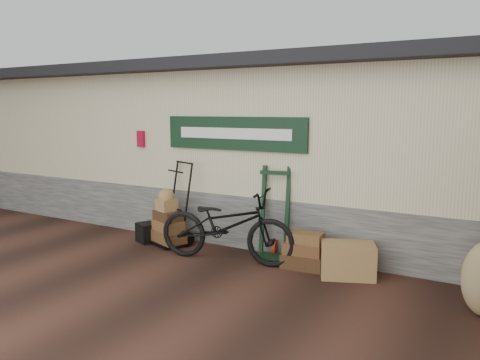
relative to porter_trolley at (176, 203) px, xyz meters
name	(u,v)px	position (x,y,z in m)	size (l,w,h in m)	color
ground	(219,267)	(1.29, -0.67, -0.74)	(80.00, 80.00, 0.00)	black
station_building	(292,147)	(1.29, 2.07, 0.88)	(14.40, 4.10, 3.20)	#4C4C47
porter_trolley	(176,203)	(0.00, 0.00, 0.00)	(0.74, 0.55, 1.47)	black
green_barrow	(274,213)	(1.80, 0.18, -0.01)	(0.52, 0.44, 1.45)	black
suitcase_stack	(304,250)	(2.41, -0.07, -0.46)	(0.62, 0.39, 0.55)	#321E0F
wicker_hamper	(348,260)	(3.09, -0.12, -0.50)	(0.74, 0.48, 0.48)	olive
black_trunk	(147,233)	(-0.54, -0.16, -0.57)	(0.34, 0.29, 0.34)	black
bicycle	(226,221)	(1.24, -0.38, -0.10)	(2.20, 0.77, 1.28)	black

